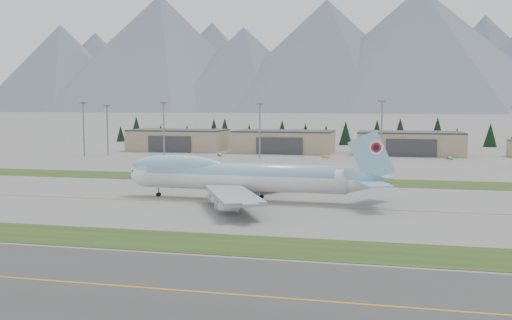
% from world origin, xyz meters
% --- Properties ---
extents(ground, '(7000.00, 7000.00, 0.00)m').
position_xyz_m(ground, '(0.00, 0.00, 0.00)').
color(ground, slate).
rests_on(ground, ground).
extents(grass_strip_near, '(400.00, 14.00, 0.08)m').
position_xyz_m(grass_strip_near, '(0.00, -38.00, 0.00)').
color(grass_strip_near, '#223E16').
rests_on(grass_strip_near, ground).
extents(grass_strip_far, '(400.00, 18.00, 0.08)m').
position_xyz_m(grass_strip_far, '(0.00, 45.00, 0.00)').
color(grass_strip_far, '#223E16').
rests_on(grass_strip_far, ground).
extents(asphalt_taxiway, '(400.00, 32.00, 0.04)m').
position_xyz_m(asphalt_taxiway, '(0.00, -62.00, 0.00)').
color(asphalt_taxiway, '#323232').
rests_on(asphalt_taxiway, ground).
extents(taxiway_line_main, '(400.00, 0.40, 0.02)m').
position_xyz_m(taxiway_line_main, '(0.00, 0.00, 0.00)').
color(taxiway_line_main, '#C48817').
rests_on(taxiway_line_main, ground).
extents(taxiway_line_near, '(400.00, 0.40, 0.02)m').
position_xyz_m(taxiway_line_near, '(0.00, -62.00, 0.00)').
color(taxiway_line_near, '#C48817').
rests_on(taxiway_line_near, ground).
extents(boeing_747_freighter, '(65.44, 56.85, 17.34)m').
position_xyz_m(boeing_747_freighter, '(-0.25, 5.94, 5.72)').
color(boeing_747_freighter, white).
rests_on(boeing_747_freighter, ground).
extents(hangar_left, '(48.00, 26.60, 10.80)m').
position_xyz_m(hangar_left, '(-70.00, 149.90, 5.39)').
color(hangar_left, gray).
rests_on(hangar_left, ground).
extents(hangar_center, '(48.00, 26.60, 10.80)m').
position_xyz_m(hangar_center, '(-15.00, 149.90, 5.39)').
color(hangar_center, gray).
rests_on(hangar_center, ground).
extents(hangar_right, '(48.00, 26.60, 10.80)m').
position_xyz_m(hangar_right, '(45.00, 149.90, 5.39)').
color(hangar_right, gray).
rests_on(hangar_right, ground).
extents(floodlight_masts, '(184.05, 10.55, 24.97)m').
position_xyz_m(floodlight_masts, '(-26.58, 110.29, 16.63)').
color(floodlight_masts, gray).
rests_on(floodlight_masts, ground).
extents(service_vehicle_a, '(3.42, 4.08, 1.31)m').
position_xyz_m(service_vehicle_a, '(-40.00, 122.19, 0.00)').
color(service_vehicle_a, silver).
rests_on(service_vehicle_a, ground).
extents(service_vehicle_b, '(4.31, 2.95, 1.34)m').
position_xyz_m(service_vehicle_b, '(8.30, 123.11, 0.00)').
color(service_vehicle_b, gold).
rests_on(service_vehicle_b, ground).
extents(service_vehicle_c, '(2.75, 4.42, 1.19)m').
position_xyz_m(service_vehicle_c, '(60.73, 128.17, 0.00)').
color(service_vehicle_c, '#BBBDC0').
rests_on(service_vehicle_c, ground).
extents(conifer_belt, '(274.65, 15.41, 16.59)m').
position_xyz_m(conifer_belt, '(4.08, 211.34, 7.21)').
color(conifer_belt, black).
rests_on(conifer_belt, ground).
extents(mountain_ridge_front, '(4199.40, 1272.37, 514.49)m').
position_xyz_m(mountain_ridge_front, '(-21.17, 2205.35, 227.79)').
color(mountain_ridge_front, '#51616C').
rests_on(mountain_ridge_front, ground).
extents(mountain_ridge_rear, '(4473.71, 1062.04, 531.02)m').
position_xyz_m(mountain_ridge_rear, '(340.31, 2900.00, 250.92)').
color(mountain_ridge_rear, '#51616C').
rests_on(mountain_ridge_rear, ground).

